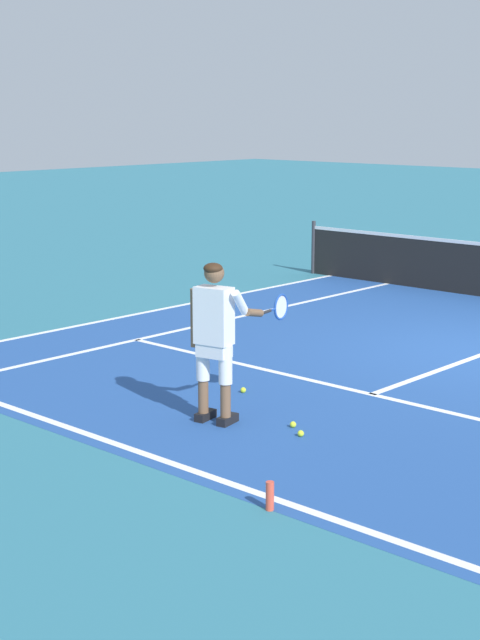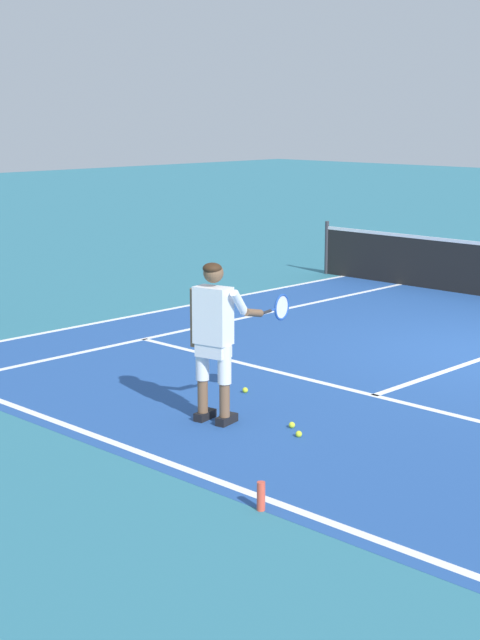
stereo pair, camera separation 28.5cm
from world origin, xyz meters
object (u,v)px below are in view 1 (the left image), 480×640
object	(u,v)px
tennis_ball_near_feet	(293,424)
tennis_ball_mid_court	(243,390)
tennis_player	(216,331)
tennis_ball_by_baseline	(301,433)
water_bottle	(270,496)

from	to	relation	value
tennis_ball_near_feet	tennis_ball_mid_court	size ratio (longest dim) A/B	1.00
tennis_ball_mid_court	tennis_player	bearing A→B (deg)	-62.01
tennis_ball_by_baseline	tennis_ball_mid_court	world-z (taller)	same
tennis_ball_near_feet	tennis_ball_by_baseline	distance (m)	0.30
water_bottle	tennis_ball_by_baseline	bearing A→B (deg)	121.36
tennis_player	tennis_ball_mid_court	xyz separation A→B (m)	(-0.53, 1.01, -0.96)
tennis_ball_near_feet	tennis_ball_mid_court	bearing A→B (deg)	154.44
tennis_player	water_bottle	bearing A→B (deg)	-35.41
tennis_player	tennis_ball_by_baseline	size ratio (longest dim) A/B	25.95
tennis_ball_by_baseline	water_bottle	xyz separation A→B (m)	(0.99, -1.62, 0.09)
tennis_ball_by_baseline	water_bottle	size ratio (longest dim) A/B	0.27
tennis_player	tennis_ball_mid_court	distance (m)	1.49
tennis_ball_near_feet	tennis_ball_mid_court	xyz separation A→B (m)	(-1.25, 0.60, 0.00)
tennis_ball_mid_court	water_bottle	size ratio (longest dim) A/B	0.27
tennis_ball_near_feet	water_bottle	size ratio (longest dim) A/B	0.27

